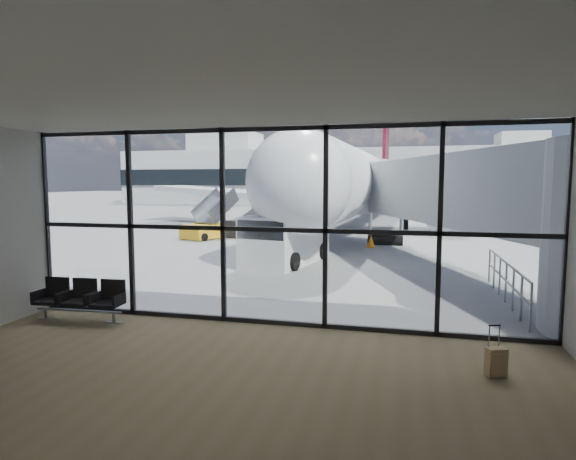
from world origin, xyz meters
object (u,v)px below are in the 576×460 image
at_px(service_van, 285,238).
at_px(belt_loader, 245,226).
at_px(airliner, 363,183).
at_px(mobile_stairs, 207,229).
at_px(seating_row, 81,297).
at_px(suitcase, 496,362).

relative_size(service_van, belt_loader, 1.22).
height_order(airliner, service_van, airliner).
distance_m(service_van, mobile_stairs, 9.93).
bearing_deg(service_van, belt_loader, 128.89).
distance_m(airliner, mobile_stairs, 12.83).
xyz_separation_m(seating_row, airliner, (4.38, 25.84, 2.67)).
bearing_deg(belt_loader, airliner, 64.67).
height_order(seating_row, belt_loader, belt_loader).
xyz_separation_m(seating_row, belt_loader, (-2.09, 18.04, 0.05)).
bearing_deg(belt_loader, suitcase, -45.93).
distance_m(seating_row, service_van, 9.32).
height_order(seating_row, service_van, service_van).
bearing_deg(seating_row, suitcase, -11.17).
distance_m(belt_loader, mobile_stairs, 2.43).
relative_size(airliner, service_van, 8.39).
relative_size(suitcase, service_van, 0.18).
xyz_separation_m(airliner, belt_loader, (-6.46, -7.81, -2.62)).
height_order(service_van, belt_loader, service_van).
distance_m(seating_row, mobile_stairs, 16.76).
height_order(seating_row, suitcase, seating_row).
distance_m(service_van, belt_loader, 10.37).
height_order(seating_row, airliner, airliner).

